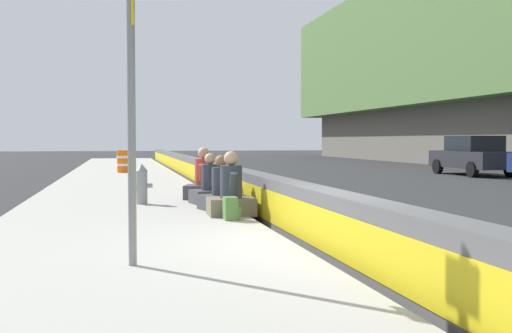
{
  "coord_description": "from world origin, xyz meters",
  "views": [
    {
      "loc": [
        -7.6,
        2.73,
        1.52
      ],
      "look_at": [
        5.4,
        -0.18,
        0.94
      ],
      "focal_mm": 42.64,
      "sensor_mm": 36.0,
      "label": 1
    }
  ],
  "objects_px": {
    "fire_hydrant": "(142,183)",
    "seated_person_middle": "(221,192)",
    "construction_barrel": "(123,161)",
    "seated_person_rear": "(210,188)",
    "seated_person_far": "(204,183)",
    "backpack": "(231,209)",
    "parked_car_fourth": "(473,155)",
    "seated_person_foreground": "(231,195)",
    "route_sign_post": "(132,77)"
  },
  "relations": [
    {
      "from": "backpack",
      "to": "fire_hydrant",
      "type": "bearing_deg",
      "value": 25.19
    },
    {
      "from": "seated_person_foreground",
      "to": "seated_person_middle",
      "type": "distance_m",
      "value": 0.92
    },
    {
      "from": "seated_person_middle",
      "to": "construction_barrel",
      "type": "bearing_deg",
      "value": 7.17
    },
    {
      "from": "seated_person_rear",
      "to": "parked_car_fourth",
      "type": "bearing_deg",
      "value": -51.15
    },
    {
      "from": "construction_barrel",
      "to": "fire_hydrant",
      "type": "bearing_deg",
      "value": -178.57
    },
    {
      "from": "route_sign_post",
      "to": "construction_barrel",
      "type": "bearing_deg",
      "value": 0.03
    },
    {
      "from": "seated_person_foreground",
      "to": "seated_person_middle",
      "type": "height_order",
      "value": "seated_person_foreground"
    },
    {
      "from": "route_sign_post",
      "to": "seated_person_middle",
      "type": "height_order",
      "value": "route_sign_post"
    },
    {
      "from": "fire_hydrant",
      "to": "seated_person_far",
      "type": "relative_size",
      "value": 0.72
    },
    {
      "from": "backpack",
      "to": "seated_person_far",
      "type": "bearing_deg",
      "value": -0.73
    },
    {
      "from": "route_sign_post",
      "to": "seated_person_far",
      "type": "height_order",
      "value": "route_sign_post"
    },
    {
      "from": "route_sign_post",
      "to": "seated_person_far",
      "type": "distance_m",
      "value": 7.8
    },
    {
      "from": "seated_person_far",
      "to": "seated_person_middle",
      "type": "bearing_deg",
      "value": -178.91
    },
    {
      "from": "construction_barrel",
      "to": "seated_person_far",
      "type": "bearing_deg",
      "value": -171.73
    },
    {
      "from": "seated_person_foreground",
      "to": "backpack",
      "type": "xyz_separation_m",
      "value": [
        -0.68,
        0.13,
        -0.18
      ]
    },
    {
      "from": "seated_person_rear",
      "to": "backpack",
      "type": "distance_m",
      "value": 2.8
    },
    {
      "from": "fire_hydrant",
      "to": "backpack",
      "type": "distance_m",
      "value": 3.34
    },
    {
      "from": "parked_car_fourth",
      "to": "seated_person_middle",
      "type": "bearing_deg",
      "value": 132.02
    },
    {
      "from": "seated_person_middle",
      "to": "seated_person_rear",
      "type": "height_order",
      "value": "seated_person_rear"
    },
    {
      "from": "route_sign_post",
      "to": "backpack",
      "type": "bearing_deg",
      "value": -26.19
    },
    {
      "from": "seated_person_foreground",
      "to": "seated_person_rear",
      "type": "bearing_deg",
      "value": 2.18
    },
    {
      "from": "construction_barrel",
      "to": "parked_car_fourth",
      "type": "xyz_separation_m",
      "value": [
        -2.96,
        -14.79,
        0.24
      ]
    },
    {
      "from": "seated_person_rear",
      "to": "seated_person_far",
      "type": "bearing_deg",
      "value": -0.18
    },
    {
      "from": "construction_barrel",
      "to": "seated_person_middle",
      "type": "bearing_deg",
      "value": -172.83
    },
    {
      "from": "backpack",
      "to": "parked_car_fourth",
      "type": "xyz_separation_m",
      "value": [
        13.26,
        -13.04,
        0.53
      ]
    },
    {
      "from": "seated_person_rear",
      "to": "backpack",
      "type": "height_order",
      "value": "seated_person_rear"
    },
    {
      "from": "route_sign_post",
      "to": "seated_person_foreground",
      "type": "relative_size",
      "value": 3.04
    },
    {
      "from": "seated_person_foreground",
      "to": "seated_person_far",
      "type": "height_order",
      "value": "seated_person_far"
    },
    {
      "from": "seated_person_foreground",
      "to": "parked_car_fourth",
      "type": "height_order",
      "value": "parked_car_fourth"
    },
    {
      "from": "seated_person_middle",
      "to": "seated_person_foreground",
      "type": "bearing_deg",
      "value": -177.9
    },
    {
      "from": "seated_person_foreground",
      "to": "seated_person_middle",
      "type": "xyz_separation_m",
      "value": [
        0.92,
        0.03,
        -0.03
      ]
    },
    {
      "from": "construction_barrel",
      "to": "parked_car_fourth",
      "type": "relative_size",
      "value": 0.21
    },
    {
      "from": "seated_person_rear",
      "to": "parked_car_fourth",
      "type": "relative_size",
      "value": 0.24
    },
    {
      "from": "parked_car_fourth",
      "to": "seated_person_foreground",
      "type": "bearing_deg",
      "value": 134.26
    },
    {
      "from": "route_sign_post",
      "to": "fire_hydrant",
      "type": "distance_m",
      "value": 6.75
    },
    {
      "from": "fire_hydrant",
      "to": "parked_car_fourth",
      "type": "relative_size",
      "value": 0.19
    },
    {
      "from": "seated_person_middle",
      "to": "construction_barrel",
      "type": "height_order",
      "value": "seated_person_middle"
    },
    {
      "from": "fire_hydrant",
      "to": "seated_person_foreground",
      "type": "distance_m",
      "value": 2.8
    },
    {
      "from": "seated_person_middle",
      "to": "backpack",
      "type": "distance_m",
      "value": 1.61
    },
    {
      "from": "seated_person_foreground",
      "to": "construction_barrel",
      "type": "height_order",
      "value": "seated_person_foreground"
    },
    {
      "from": "seated_person_middle",
      "to": "construction_barrel",
      "type": "xyz_separation_m",
      "value": [
        14.62,
        1.84,
        0.14
      ]
    },
    {
      "from": "parked_car_fourth",
      "to": "backpack",
      "type": "bearing_deg",
      "value": 135.48
    },
    {
      "from": "construction_barrel",
      "to": "parked_car_fourth",
      "type": "height_order",
      "value": "parked_car_fourth"
    },
    {
      "from": "seated_person_middle",
      "to": "seated_person_rear",
      "type": "distance_m",
      "value": 1.2
    },
    {
      "from": "seated_person_rear",
      "to": "parked_car_fourth",
      "type": "distance_m",
      "value": 16.69
    },
    {
      "from": "fire_hydrant",
      "to": "seated_person_middle",
      "type": "xyz_separation_m",
      "value": [
        -1.42,
        -1.51,
        -0.11
      ]
    },
    {
      "from": "seated_person_middle",
      "to": "seated_person_far",
      "type": "xyz_separation_m",
      "value": [
        2.28,
        0.04,
        0.04
      ]
    },
    {
      "from": "backpack",
      "to": "parked_car_fourth",
      "type": "distance_m",
      "value": 18.61
    },
    {
      "from": "route_sign_post",
      "to": "seated_person_far",
      "type": "xyz_separation_m",
      "value": [
        7.4,
        -1.78,
        -1.69
      ]
    },
    {
      "from": "seated_person_middle",
      "to": "seated_person_far",
      "type": "distance_m",
      "value": 2.28
    }
  ]
}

